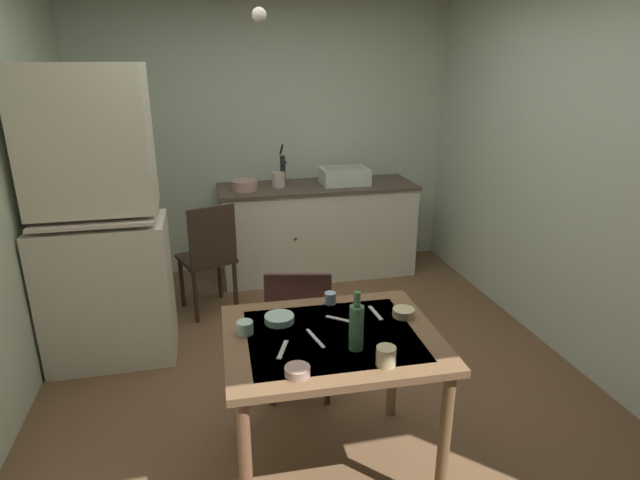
{
  "coord_description": "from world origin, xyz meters",
  "views": [
    {
      "loc": [
        -0.63,
        -2.91,
        2.0
      ],
      "look_at": [
        0.04,
        0.06,
        0.94
      ],
      "focal_mm": 29.06,
      "sensor_mm": 36.0,
      "label": 1
    }
  ],
  "objects_px": {
    "hutch_cabinet": "(100,232)",
    "dining_table": "(332,354)",
    "glass_bottle": "(356,326)",
    "hand_pump": "(283,168)",
    "chair_far_side": "(299,327)",
    "sink_basin": "(344,176)",
    "serving_bowl_wide": "(279,319)",
    "chair_by_counter": "(209,256)",
    "mixing_bowl_counter": "(245,185)",
    "mug_dark": "(330,298)"
  },
  "relations": [
    {
      "from": "hand_pump",
      "to": "chair_by_counter",
      "type": "distance_m",
      "value": 1.16
    },
    {
      "from": "hand_pump",
      "to": "mug_dark",
      "type": "relative_size",
      "value": 6.33
    },
    {
      "from": "hutch_cabinet",
      "to": "glass_bottle",
      "type": "distance_m",
      "value": 2.02
    },
    {
      "from": "hand_pump",
      "to": "serving_bowl_wide",
      "type": "xyz_separation_m",
      "value": [
        -0.41,
        -2.44,
        -0.27
      ]
    },
    {
      "from": "dining_table",
      "to": "glass_bottle",
      "type": "bearing_deg",
      "value": -62.38
    },
    {
      "from": "mixing_bowl_counter",
      "to": "mug_dark",
      "type": "distance_m",
      "value": 2.22
    },
    {
      "from": "mixing_bowl_counter",
      "to": "glass_bottle",
      "type": "distance_m",
      "value": 2.69
    },
    {
      "from": "hand_pump",
      "to": "serving_bowl_wide",
      "type": "relative_size",
      "value": 2.64
    },
    {
      "from": "hutch_cabinet",
      "to": "dining_table",
      "type": "xyz_separation_m",
      "value": [
        1.23,
        -1.39,
        -0.27
      ]
    },
    {
      "from": "hutch_cabinet",
      "to": "dining_table",
      "type": "bearing_deg",
      "value": -48.32
    },
    {
      "from": "chair_by_counter",
      "to": "serving_bowl_wide",
      "type": "height_order",
      "value": "chair_by_counter"
    },
    {
      "from": "dining_table",
      "to": "chair_far_side",
      "type": "xyz_separation_m",
      "value": [
        -0.04,
        0.65,
        -0.19
      ]
    },
    {
      "from": "mixing_bowl_counter",
      "to": "glass_bottle",
      "type": "height_order",
      "value": "glass_bottle"
    },
    {
      "from": "dining_table",
      "to": "chair_by_counter",
      "type": "height_order",
      "value": "chair_by_counter"
    },
    {
      "from": "chair_far_side",
      "to": "mug_dark",
      "type": "xyz_separation_m",
      "value": [
        0.11,
        -0.32,
        0.33
      ]
    },
    {
      "from": "sink_basin",
      "to": "serving_bowl_wide",
      "type": "relative_size",
      "value": 2.98
    },
    {
      "from": "dining_table",
      "to": "chair_far_side",
      "type": "bearing_deg",
      "value": 93.42
    },
    {
      "from": "sink_basin",
      "to": "mug_dark",
      "type": "distance_m",
      "value": 2.36
    },
    {
      "from": "hand_pump",
      "to": "dining_table",
      "type": "height_order",
      "value": "hand_pump"
    },
    {
      "from": "serving_bowl_wide",
      "to": "mug_dark",
      "type": "height_order",
      "value": "mug_dark"
    },
    {
      "from": "sink_basin",
      "to": "hand_pump",
      "type": "height_order",
      "value": "hand_pump"
    },
    {
      "from": "hutch_cabinet",
      "to": "sink_basin",
      "type": "relative_size",
      "value": 4.53
    },
    {
      "from": "chair_by_counter",
      "to": "glass_bottle",
      "type": "xyz_separation_m",
      "value": [
        0.62,
        -2.06,
        0.38
      ]
    },
    {
      "from": "chair_far_side",
      "to": "glass_bottle",
      "type": "xyz_separation_m",
      "value": [
        0.11,
        -0.79,
        0.41
      ]
    },
    {
      "from": "hutch_cabinet",
      "to": "chair_by_counter",
      "type": "relative_size",
      "value": 2.11
    },
    {
      "from": "hutch_cabinet",
      "to": "mixing_bowl_counter",
      "type": "bearing_deg",
      "value": 47.41
    },
    {
      "from": "dining_table",
      "to": "mixing_bowl_counter",
      "type": "bearing_deg",
      "value": 94.17
    },
    {
      "from": "hutch_cabinet",
      "to": "dining_table",
      "type": "distance_m",
      "value": 1.88
    },
    {
      "from": "chair_by_counter",
      "to": "mug_dark",
      "type": "distance_m",
      "value": 1.73
    },
    {
      "from": "serving_bowl_wide",
      "to": "mixing_bowl_counter",
      "type": "bearing_deg",
      "value": 89.07
    },
    {
      "from": "hand_pump",
      "to": "chair_far_side",
      "type": "relative_size",
      "value": 0.45
    },
    {
      "from": "dining_table",
      "to": "chair_far_side",
      "type": "relative_size",
      "value": 1.18
    },
    {
      "from": "mixing_bowl_counter",
      "to": "serving_bowl_wide",
      "type": "bearing_deg",
      "value": -90.93
    },
    {
      "from": "hand_pump",
      "to": "chair_far_side",
      "type": "bearing_deg",
      "value": -96.41
    },
    {
      "from": "chair_far_side",
      "to": "chair_by_counter",
      "type": "xyz_separation_m",
      "value": [
        -0.51,
        1.27,
        0.03
      ]
    },
    {
      "from": "hand_pump",
      "to": "chair_far_side",
      "type": "height_order",
      "value": "hand_pump"
    },
    {
      "from": "hand_pump",
      "to": "dining_table",
      "type": "bearing_deg",
      "value": -94.0
    },
    {
      "from": "sink_basin",
      "to": "serving_bowl_wide",
      "type": "height_order",
      "value": "sink_basin"
    },
    {
      "from": "glass_bottle",
      "to": "dining_table",
      "type": "bearing_deg",
      "value": 117.62
    },
    {
      "from": "chair_by_counter",
      "to": "serving_bowl_wide",
      "type": "relative_size",
      "value": 6.39
    },
    {
      "from": "dining_table",
      "to": "hand_pump",
      "type": "bearing_deg",
      "value": 86.0
    },
    {
      "from": "glass_bottle",
      "to": "hand_pump",
      "type": "bearing_deg",
      "value": 87.77
    },
    {
      "from": "mixing_bowl_counter",
      "to": "dining_table",
      "type": "distance_m",
      "value": 2.55
    },
    {
      "from": "hutch_cabinet",
      "to": "mixing_bowl_counter",
      "type": "xyz_separation_m",
      "value": [
        1.05,
        1.14,
        0.0
      ]
    },
    {
      "from": "glass_bottle",
      "to": "hutch_cabinet",
      "type": "bearing_deg",
      "value": 130.55
    },
    {
      "from": "dining_table",
      "to": "glass_bottle",
      "type": "relative_size",
      "value": 3.68
    },
    {
      "from": "mixing_bowl_counter",
      "to": "serving_bowl_wide",
      "type": "distance_m",
      "value": 2.35
    },
    {
      "from": "dining_table",
      "to": "chair_by_counter",
      "type": "distance_m",
      "value": 2.0
    },
    {
      "from": "mixing_bowl_counter",
      "to": "chair_far_side",
      "type": "bearing_deg",
      "value": -85.57
    },
    {
      "from": "dining_table",
      "to": "chair_by_counter",
      "type": "xyz_separation_m",
      "value": [
        -0.55,
        1.91,
        -0.16
      ]
    }
  ]
}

